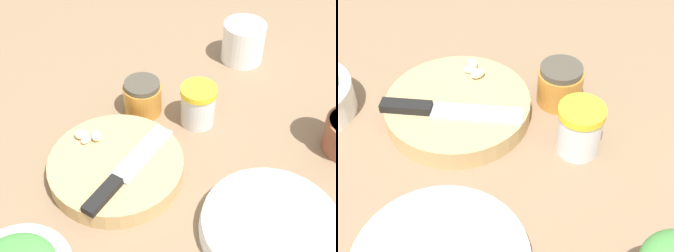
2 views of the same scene
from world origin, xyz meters
The scene contains 8 objects.
ground_plane centered at (0.00, 0.00, 0.00)m, with size 5.00×5.00×0.00m, color #7F664C.
cutting_board centered at (0.04, -0.11, 0.02)m, with size 0.22×0.22×0.03m.
chef_knife centered at (0.07, -0.09, 0.04)m, with size 0.20×0.13×0.01m.
garlic_cloves centered at (-0.01, -0.16, 0.04)m, with size 0.04×0.05×0.02m.
spice_jar centered at (-0.10, 0.03, 0.04)m, with size 0.07×0.07×0.08m.
coffee_mug centered at (-0.31, 0.12, 0.04)m, with size 0.12×0.09×0.09m.
plate_stack centered at (0.14, 0.14, 0.01)m, with size 0.21×0.21×0.03m.
honey_jar centered at (-0.12, -0.08, 0.03)m, with size 0.07×0.07×0.07m.
Camera 1 is at (0.54, 0.01, 0.60)m, focal length 50.00 mm.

